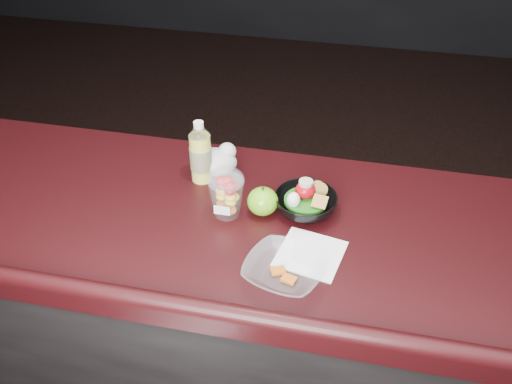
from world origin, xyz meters
TOP-DOWN VIEW (x-y plane):
  - counter at (0.00, 0.30)m, footprint 4.06×0.71m
  - lemonade_bottle at (-0.23, 0.46)m, footprint 0.07×0.07m
  - fruit_cup at (-0.11, 0.31)m, footprint 0.10×0.10m
  - green_apple at (-0.02, 0.34)m, footprint 0.09×0.09m
  - plastic_bag at (-0.19, 0.50)m, footprint 0.13×0.11m
  - snack_bowl at (0.10, 0.37)m, footprint 0.20×0.20m
  - takeout_bowl at (0.09, 0.10)m, footprint 0.24×0.24m
  - paper_napkin at (0.14, 0.20)m, footprint 0.19×0.19m

SIDE VIEW (x-z plane):
  - counter at x=0.00m, z-range 0.00..1.02m
  - paper_napkin at x=0.14m, z-range 1.02..1.02m
  - takeout_bowl at x=0.09m, z-range 1.02..1.07m
  - snack_bowl at x=0.10m, z-range 1.00..1.10m
  - green_apple at x=-0.02m, z-range 1.02..1.11m
  - plastic_bag at x=-0.19m, z-range 1.01..1.11m
  - fruit_cup at x=-0.11m, z-range 1.02..1.17m
  - lemonade_bottle at x=-0.23m, z-range 1.00..1.20m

